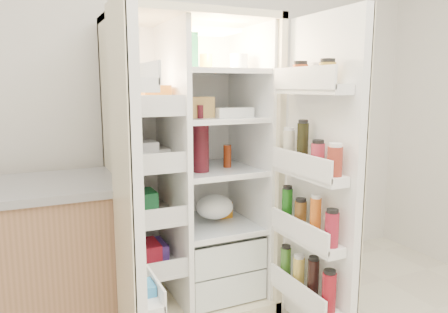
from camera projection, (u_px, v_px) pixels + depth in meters
name	position (u px, v px, depth m)	size (l,w,h in m)	color
wall_back	(177.00, 93.00, 2.90)	(4.00, 0.02, 2.70)	silver
refrigerator	(190.00, 190.00, 2.68)	(0.92, 0.70, 1.80)	beige
freezer_door	(128.00, 200.00, 1.90)	(0.15, 0.40, 1.72)	white
fridge_door	(319.00, 186.00, 2.23)	(0.17, 0.58, 1.72)	white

